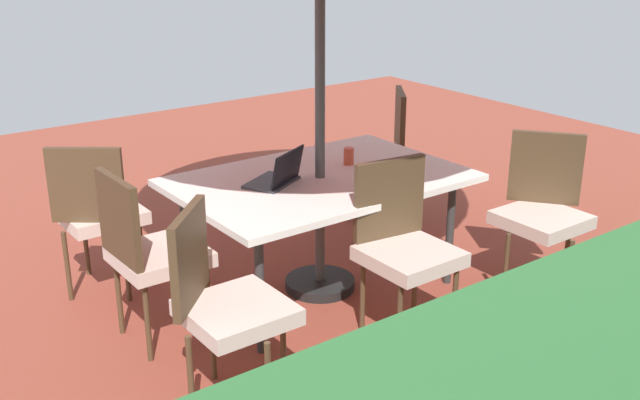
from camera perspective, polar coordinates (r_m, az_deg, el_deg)
ground_plane at (r=4.86m, az=0.00°, el=-6.68°), size 10.00×10.00×0.02m
dining_table at (r=4.59m, az=0.00°, el=1.15°), size 1.71×1.14×0.74m
chair_southeast at (r=4.79m, az=-16.35°, el=-0.65°), size 0.58×0.58×0.98m
chair_northeast at (r=3.56m, az=-7.28°, el=-7.37°), size 0.59×0.59×0.98m
chair_northwest at (r=4.83m, az=16.31°, el=-0.47°), size 0.58×0.58×0.98m
chair_east at (r=4.15m, az=-12.74°, el=-3.54°), size 0.46×0.46×0.98m
chair_southwest at (r=5.93m, az=4.52°, el=4.10°), size 0.58×0.58×0.98m
chair_north at (r=4.16m, az=6.27°, el=-3.11°), size 0.48×0.49×0.98m
laptop at (r=4.43m, az=-3.23°, el=1.75°), size 0.40×0.36×0.21m
cup at (r=4.80m, az=2.16°, el=3.30°), size 0.06×0.06×0.11m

